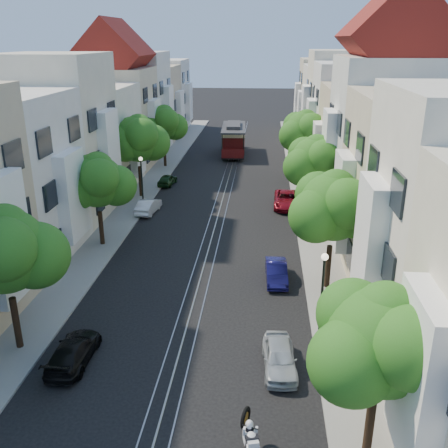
% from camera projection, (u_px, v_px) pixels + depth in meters
% --- Properties ---
extents(ground, '(200.00, 200.00, 0.00)m').
position_uv_depth(ground, '(225.00, 189.00, 46.21)').
color(ground, black).
rests_on(ground, ground).
extents(sidewalk_east, '(2.50, 80.00, 0.12)m').
position_uv_depth(sidewalk_east, '(304.00, 190.00, 45.63)').
color(sidewalk_east, gray).
rests_on(sidewalk_east, ground).
extents(sidewalk_west, '(2.50, 80.00, 0.12)m').
position_uv_depth(sidewalk_west, '(148.00, 187.00, 46.75)').
color(sidewalk_west, gray).
rests_on(sidewalk_west, ground).
extents(rail_left, '(0.06, 80.00, 0.02)m').
position_uv_depth(rail_left, '(220.00, 189.00, 46.25)').
color(rail_left, gray).
rests_on(rail_left, ground).
extents(rail_slot, '(0.06, 80.00, 0.02)m').
position_uv_depth(rail_slot, '(225.00, 189.00, 46.20)').
color(rail_slot, gray).
rests_on(rail_slot, ground).
extents(rail_right, '(0.06, 80.00, 0.02)m').
position_uv_depth(rail_right, '(231.00, 189.00, 46.16)').
color(rail_right, gray).
rests_on(rail_right, ground).
extents(lane_line, '(0.08, 80.00, 0.01)m').
position_uv_depth(lane_line, '(225.00, 189.00, 46.21)').
color(lane_line, tan).
rests_on(lane_line, ground).
extents(townhouses_east, '(7.75, 72.00, 12.00)m').
position_uv_depth(townhouses_east, '(361.00, 135.00, 43.40)').
color(townhouses_east, beige).
rests_on(townhouses_east, ground).
extents(townhouses_west, '(7.75, 72.00, 11.76)m').
position_uv_depth(townhouses_west, '(95.00, 133.00, 45.27)').
color(townhouses_west, silver).
rests_on(townhouses_west, ground).
extents(tree_e_a, '(4.72, 3.87, 6.27)m').
position_uv_depth(tree_e_a, '(382.00, 344.00, 15.14)').
color(tree_e_a, black).
rests_on(tree_e_a, ground).
extents(tree_e_b, '(4.93, 4.08, 6.68)m').
position_uv_depth(tree_e_b, '(334.00, 208.00, 26.23)').
color(tree_e_b, black).
rests_on(tree_e_b, ground).
extents(tree_e_c, '(4.84, 3.99, 6.52)m').
position_uv_depth(tree_e_c, '(315.00, 162.00, 36.54)').
color(tree_e_c, black).
rests_on(tree_e_c, ground).
extents(tree_e_d, '(5.01, 4.16, 6.85)m').
position_uv_depth(tree_e_d, '(305.00, 132.00, 46.72)').
color(tree_e_d, black).
rests_on(tree_e_d, ground).
extents(tree_w_a, '(4.93, 4.08, 6.68)m').
position_uv_depth(tree_w_a, '(6.00, 253.00, 20.80)').
color(tree_w_a, black).
rests_on(tree_w_a, ground).
extents(tree_w_b, '(4.72, 3.87, 6.27)m').
position_uv_depth(tree_w_b, '(98.00, 183.00, 32.13)').
color(tree_w_b, black).
rests_on(tree_w_b, ground).
extents(tree_w_c, '(5.13, 4.28, 7.09)m').
position_uv_depth(tree_w_c, '(139.00, 140.00, 42.16)').
color(tree_w_c, black).
rests_on(tree_w_c, ground).
extents(tree_w_d, '(4.84, 3.99, 6.52)m').
position_uv_depth(tree_w_d, '(164.00, 124.00, 52.60)').
color(tree_w_d, black).
rests_on(tree_w_d, ground).
extents(lamp_east, '(0.32, 0.32, 4.16)m').
position_uv_depth(lamp_east, '(323.00, 283.00, 22.32)').
color(lamp_east, black).
rests_on(lamp_east, ground).
extents(lamp_west, '(0.32, 0.32, 4.16)m').
position_uv_depth(lamp_west, '(142.00, 174.00, 40.10)').
color(lamp_west, black).
rests_on(lamp_west, ground).
extents(sportbike_rider, '(0.72, 2.04, 1.56)m').
position_uv_depth(sportbike_rider, '(250.00, 440.00, 16.22)').
color(sportbike_rider, black).
rests_on(sportbike_rider, ground).
extents(cable_car, '(3.08, 8.82, 3.35)m').
position_uv_depth(cable_car, '(234.00, 138.00, 59.49)').
color(cable_car, black).
rests_on(cable_car, ground).
extents(parked_car_e_near, '(1.56, 3.45, 1.15)m').
position_uv_depth(parked_car_e_near, '(279.00, 357.00, 20.90)').
color(parked_car_e_near, '#A5ACB1').
rests_on(parked_car_e_near, ground).
extents(parked_car_e_mid, '(1.32, 3.40, 1.11)m').
position_uv_depth(parked_car_e_mid, '(276.00, 272.00, 28.57)').
color(parked_car_e_mid, '#0F0D41').
rests_on(parked_car_e_mid, ground).
extents(parked_car_e_far, '(2.25, 4.63, 1.27)m').
position_uv_depth(parked_car_e_far, '(287.00, 200.00, 41.12)').
color(parked_car_e_far, maroon).
rests_on(parked_car_e_far, ground).
extents(parked_car_w_near, '(1.55, 3.77, 1.09)m').
position_uv_depth(parked_car_w_near, '(73.00, 351.00, 21.34)').
color(parked_car_w_near, black).
rests_on(parked_car_w_near, ground).
extents(parked_car_w_mid, '(1.57, 3.56, 1.14)m').
position_uv_depth(parked_car_w_mid, '(148.00, 206.00, 39.75)').
color(parked_car_w_mid, silver).
rests_on(parked_car_w_mid, ground).
extents(parked_car_w_far, '(1.60, 3.23, 1.06)m').
position_uv_depth(parked_car_w_far, '(167.00, 180.00, 47.29)').
color(parked_car_w_far, '#143416').
rests_on(parked_car_w_far, ground).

